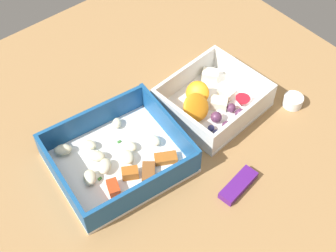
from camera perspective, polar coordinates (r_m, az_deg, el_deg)
name	(u,v)px	position (r cm, az deg, el deg)	size (l,w,h in cm)	color
table_surface	(166,142)	(77.70, -0.30, -1.95)	(80.00, 80.00, 2.00)	#9E7547
pasta_container	(118,158)	(73.08, -6.11, -3.88)	(21.46, 19.00, 5.19)	white
fruit_bowl	(213,101)	(80.18, 5.49, 3.01)	(17.06, 15.39, 5.14)	white
candy_bar	(238,185)	(71.82, 8.61, -7.17)	(7.00, 2.40, 1.20)	#51197A
paper_cup_liner	(293,101)	(83.82, 15.05, 2.98)	(3.39, 3.39, 1.89)	white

